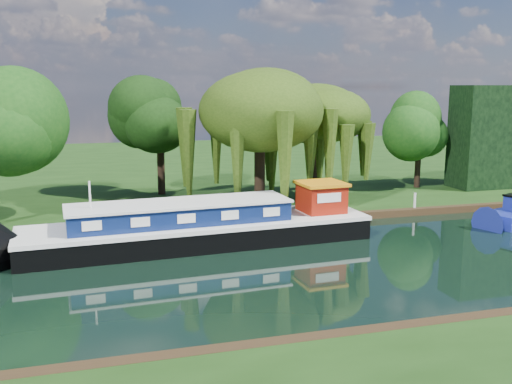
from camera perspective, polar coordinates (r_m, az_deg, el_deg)
name	(u,v)px	position (r m, az deg, el deg)	size (l,w,h in m)	color
ground	(342,263)	(27.93, 8.62, -6.99)	(120.00, 120.00, 0.00)	black
far_bank	(206,166)	(59.80, -4.99, 2.65)	(120.00, 52.00, 0.45)	black
dutch_barge	(202,227)	(30.62, -5.39, -3.47)	(18.75, 5.33, 3.91)	black
red_dinghy	(144,250)	(30.31, -11.10, -5.67)	(2.28, 3.19, 0.66)	maroon
willow_left	(260,113)	(37.00, 0.37, 7.94)	(7.17, 7.17, 8.59)	black
willow_right	(316,125)	(40.10, 5.98, 6.73)	(5.96, 5.96, 7.26)	black
tree_far_mid	(160,120)	(42.48, -9.62, 7.08)	(4.84, 4.84, 7.93)	black
tree_far_right	(420,131)	(46.65, 16.04, 5.90)	(3.97, 3.97, 6.49)	black
conifer_hedge	(491,137)	(48.85, 22.44, 5.14)	(6.00, 3.00, 8.00)	black
lamppost	(283,179)	(37.08, 2.70, 1.30)	(0.36, 0.36, 2.56)	silver
mooring_posts	(278,209)	(35.08, 2.23, -1.67)	(19.16, 0.16, 1.00)	silver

